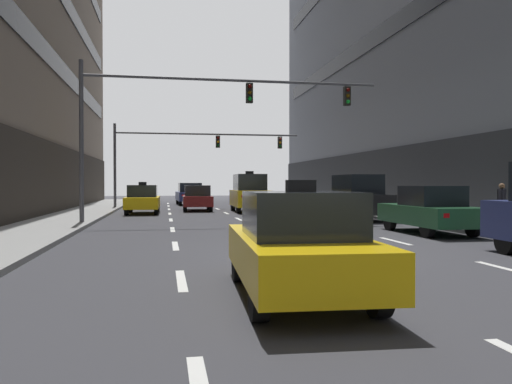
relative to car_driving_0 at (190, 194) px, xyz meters
name	(u,v)px	position (x,y,z in m)	size (l,w,h in m)	color
ground_plane	(309,253)	(1.52, -28.78, -0.86)	(120.00, 120.00, 0.00)	#38383D
lane_stripe_l1_s3	(181,280)	(-1.67, -31.78, -0.86)	(0.16, 2.00, 0.01)	silver
lane_stripe_l1_s4	(175,246)	(-1.67, -26.78, -0.86)	(0.16, 2.00, 0.01)	silver
lane_stripe_l1_s5	(173,229)	(-1.67, -21.78, -0.86)	(0.16, 2.00, 0.01)	silver
lane_stripe_l1_s6	(171,220)	(-1.67, -16.78, -0.86)	(0.16, 2.00, 0.01)	silver
lane_stripe_l1_s7	(170,214)	(-1.67, -11.78, -0.86)	(0.16, 2.00, 0.01)	silver
lane_stripe_l1_s8	(169,209)	(-1.67, -6.78, -0.86)	(0.16, 2.00, 0.01)	silver
lane_stripe_l1_s9	(168,206)	(-1.67, -1.78, -0.86)	(0.16, 2.00, 0.01)	silver
lane_stripe_l1_s10	(168,203)	(-1.67, 3.22, -0.86)	(0.16, 2.00, 0.01)	silver
lane_stripe_l2_s3	(355,274)	(1.52, -31.78, -0.86)	(0.16, 2.00, 0.01)	silver
lane_stripe_l2_s4	(290,243)	(1.52, -26.78, -0.86)	(0.16, 2.00, 0.01)	silver
lane_stripe_l2_s5	(258,228)	(1.52, -21.78, -0.86)	(0.16, 2.00, 0.01)	silver
lane_stripe_l2_s6	(239,219)	(1.52, -16.78, -0.86)	(0.16, 2.00, 0.01)	silver
lane_stripe_l2_s7	(226,213)	(1.52, -11.78, -0.86)	(0.16, 2.00, 0.01)	silver
lane_stripe_l2_s8	(217,209)	(1.52, -6.78, -0.86)	(0.16, 2.00, 0.01)	silver
lane_stripe_l2_s9	(211,206)	(1.52, -1.78, -0.86)	(0.16, 2.00, 0.01)	silver
lane_stripe_l2_s10	(206,203)	(1.52, 3.22, -0.86)	(0.16, 2.00, 0.01)	silver
lane_stripe_l3_s3	(508,269)	(4.71, -31.78, -0.86)	(0.16, 2.00, 0.01)	silver
lane_stripe_l3_s4	(395,241)	(4.71, -26.78, -0.86)	(0.16, 2.00, 0.01)	silver
lane_stripe_l3_s5	(338,227)	(4.71, -21.78, -0.86)	(0.16, 2.00, 0.01)	silver
lane_stripe_l3_s6	(304,218)	(4.71, -16.78, -0.86)	(0.16, 2.00, 0.01)	silver
lane_stripe_l3_s7	(281,212)	(4.71, -11.78, -0.86)	(0.16, 2.00, 0.01)	silver
lane_stripe_l3_s8	(264,208)	(4.71, -6.78, -0.86)	(0.16, 2.00, 0.01)	silver
lane_stripe_l3_s9	(252,205)	(4.71, -1.78, -0.86)	(0.16, 2.00, 0.01)	silver
lane_stripe_l3_s10	(242,203)	(4.71, 3.22, -0.86)	(0.16, 2.00, 0.01)	silver
car_driving_0	(190,194)	(0.00, 0.00, 0.00)	(2.14, 4.74, 1.75)	black
taxi_driving_1	(143,200)	(-3.16, -11.51, -0.07)	(1.87, 4.32, 1.79)	black
taxi_driving_2	(299,245)	(0.00, -33.44, -0.08)	(1.96, 4.28, 1.74)	black
car_driving_3	(197,198)	(0.05, -8.86, -0.08)	(1.88, 4.27, 1.58)	black
taxi_driving_4	(250,193)	(3.04, -10.77, 0.26)	(2.05, 4.69, 2.44)	black
car_parked_2	(430,210)	(6.85, -24.89, -0.06)	(1.82, 4.32, 1.62)	black
car_parked_3	(357,198)	(6.85, -18.33, 0.19)	(1.89, 4.37, 2.10)	black
traffic_signal_0	(194,107)	(-0.73, -19.22, 4.03)	(12.62, 0.35, 6.55)	#4C4C51
traffic_signal_1	(187,147)	(-0.39, -5.17, 3.35)	(12.80, 0.35, 5.62)	#4C4C51
pedestrian_0	(502,202)	(9.60, -24.84, 0.18)	(0.44, 0.36, 1.57)	brown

